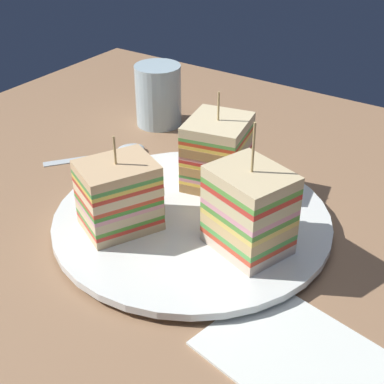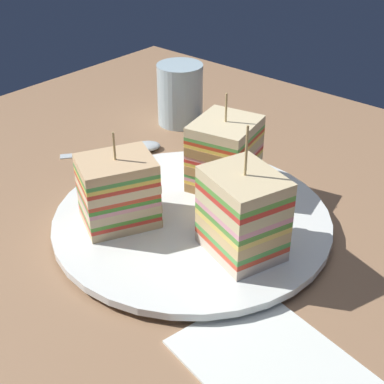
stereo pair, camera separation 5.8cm
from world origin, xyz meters
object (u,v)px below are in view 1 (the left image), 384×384
at_px(plate, 192,220).
at_px(sandwich_wedge_1, 119,196).
at_px(sandwich_wedge_0, 217,152).
at_px(napkin, 299,355).
at_px(drinking_glass, 158,99).
at_px(sandwich_wedge_2, 249,210).
at_px(spoon, 120,151).

relative_size(plate, sandwich_wedge_1, 2.87).
bearing_deg(sandwich_wedge_1, sandwich_wedge_0, 11.73).
relative_size(plate, sandwich_wedge_0, 2.64).
height_order(napkin, drinking_glass, drinking_glass).
relative_size(sandwich_wedge_2, drinking_glass, 1.50).
bearing_deg(sandwich_wedge_1, napkin, -74.71).
bearing_deg(sandwich_wedge_0, sandwich_wedge_1, -27.23).
relative_size(napkin, drinking_glass, 1.65).
distance_m(sandwich_wedge_2, spoon, 0.28).
relative_size(sandwich_wedge_2, napkin, 0.91).
bearing_deg(sandwich_wedge_1, plate, -15.19).
bearing_deg(plate, drinking_glass, 134.49).
bearing_deg(spoon, sandwich_wedge_2, -73.63).
xyz_separation_m(plate, drinking_glass, (-0.19, 0.20, 0.03)).
bearing_deg(drinking_glass, spoon, -81.80).
height_order(plate, drinking_glass, drinking_glass).
height_order(plate, sandwich_wedge_0, sandwich_wedge_0).
distance_m(sandwich_wedge_2, napkin, 0.14).
relative_size(sandwich_wedge_1, napkin, 0.70).
bearing_deg(drinking_glass, sandwich_wedge_0, -34.36).
xyz_separation_m(sandwich_wedge_0, sandwich_wedge_2, (0.09, -0.09, 0.00)).
distance_m(sandwich_wedge_1, sandwich_wedge_2, 0.13).
relative_size(sandwich_wedge_0, sandwich_wedge_1, 1.09).
height_order(sandwich_wedge_0, drinking_glass, sandwich_wedge_0).
bearing_deg(drinking_glass, plate, -45.51).
bearing_deg(sandwich_wedge_0, sandwich_wedge_2, 33.49).
distance_m(spoon, drinking_glass, 0.12).
xyz_separation_m(napkin, drinking_glass, (-0.37, 0.30, 0.04)).
relative_size(plate, sandwich_wedge_2, 2.22).
relative_size(sandwich_wedge_0, napkin, 0.77).
xyz_separation_m(sandwich_wedge_0, napkin, (0.19, -0.18, -0.05)).
relative_size(plate, drinking_glass, 3.33).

